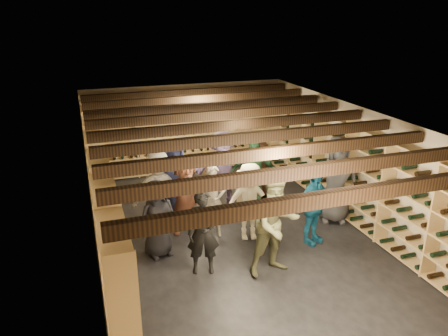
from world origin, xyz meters
TOP-DOWN VIEW (x-y plane):
  - ground at (0.00, 0.00)m, footprint 8.00×8.00m
  - walls at (0.00, 0.00)m, footprint 5.52×8.02m
  - ceiling at (0.00, 0.00)m, footprint 5.50×8.00m
  - ceiling_joists at (0.00, 0.00)m, footprint 5.40×7.12m
  - wine_rack_left at (-2.57, 0.00)m, footprint 0.32×7.50m
  - wine_rack_right at (2.57, 0.00)m, footprint 0.32×7.50m
  - wine_rack_back at (0.00, 3.83)m, footprint 4.70×0.30m
  - crate_stack_left at (0.25, 2.38)m, footprint 0.57×0.45m
  - crate_stack_right at (0.77, 1.30)m, footprint 0.59×0.51m
  - crate_loose at (0.59, 2.85)m, footprint 0.58×0.46m
  - person_0 at (-1.64, -0.35)m, footprint 0.82×0.64m
  - person_1 at (-1.01, -1.15)m, footprint 0.62×0.47m
  - person_2 at (0.14, -1.55)m, footprint 0.97×0.80m
  - person_3 at (0.16, -0.31)m, footprint 1.10×0.75m
  - person_4 at (1.26, -0.85)m, footprint 0.97×0.66m
  - person_5 at (-0.93, 0.36)m, footprint 1.51×0.49m
  - person_6 at (-1.01, 1.01)m, footprint 0.94×0.70m
  - person_7 at (-0.47, 0.04)m, footprint 0.60×0.45m
  - person_8 at (1.07, 1.15)m, footprint 0.88×0.79m
  - person_9 at (-1.43, 0.64)m, footprint 1.16×0.76m
  - person_10 at (0.68, 0.77)m, footprint 1.12×0.68m
  - person_11 at (0.16, 1.30)m, footprint 1.68×0.56m
  - person_12 at (2.18, -0.16)m, footprint 1.07×0.90m

SIDE VIEW (x-z plane):
  - ground at x=0.00m, z-range 0.00..0.00m
  - crate_loose at x=0.59m, z-range 0.00..0.17m
  - crate_stack_left at x=0.25m, z-range 0.00..0.68m
  - crate_stack_right at x=0.77m, z-range 0.00..0.68m
  - person_0 at x=-1.64m, z-range 0.00..1.48m
  - person_7 at x=-0.47m, z-range 0.00..1.49m
  - person_8 at x=1.07m, z-range 0.00..1.50m
  - person_4 at x=1.26m, z-range 0.00..1.52m
  - person_1 at x=-1.01m, z-range 0.00..1.53m
  - person_3 at x=0.16m, z-range 0.00..1.57m
  - person_5 at x=-0.93m, z-range 0.00..1.62m
  - person_9 at x=-1.43m, z-range 0.00..1.68m
  - person_6 at x=-1.01m, z-range 0.00..1.76m
  - person_10 at x=0.68m, z-range 0.00..1.78m
  - person_11 at x=0.16m, z-range 0.00..1.80m
  - person_2 at x=0.14m, z-range 0.00..1.83m
  - person_12 at x=2.18m, z-range 0.00..1.87m
  - wine_rack_back at x=0.00m, z-range 0.00..2.15m
  - wine_rack_left at x=-2.57m, z-range 0.00..2.15m
  - wine_rack_right at x=2.57m, z-range 0.00..2.15m
  - walls at x=0.00m, z-range 0.00..2.40m
  - ceiling_joists at x=0.00m, z-range 2.17..2.35m
  - ceiling at x=0.00m, z-range 2.40..2.40m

